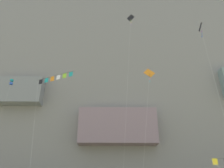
{
  "coord_description": "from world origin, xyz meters",
  "views": [
    {
      "loc": [
        -1.77,
        -3.72,
        3.36
      ],
      "look_at": [
        -1.52,
        19.16,
        14.91
      ],
      "focal_mm": 37.07,
      "sensor_mm": 36.0,
      "label": 1
    }
  ],
  "objects": [
    {
      "name": "kite_box_near_cliff",
      "position": [
        -21.9,
        38.43,
        24.77
      ],
      "size": [
        0.71,
        4.62,
        25.58
      ],
      "color": "teal",
      "rests_on": "ground"
    },
    {
      "name": "kite_diamond_front_field",
      "position": [
        3.14,
        21.91,
        16.84
      ],
      "size": [
        3.31,
        2.22,
        18.7
      ],
      "color": "orange",
      "rests_on": "ground"
    },
    {
      "name": "kite_banner_far_left",
      "position": [
        -8.88,
        22.67,
        17.15
      ],
      "size": [
        5.23,
        4.94,
        17.9
      ],
      "color": "black",
      "rests_on": "ground"
    },
    {
      "name": "kite_diamond_low_center",
      "position": [
        1.95,
        30.0,
        31.55
      ],
      "size": [
        3.36,
        1.58,
        35.45
      ],
      "color": "black",
      "rests_on": "ground"
    },
    {
      "name": "cliff_face",
      "position": [
        0.02,
        61.08,
        29.41
      ],
      "size": [
        180.0,
        32.69,
        58.87
      ],
      "color": "gray",
      "rests_on": "ground"
    },
    {
      "name": "kite_diamond_mid_center",
      "position": [
        10.55,
        20.7,
        23.69
      ],
      "size": [
        0.71,
        2.25,
        25.45
      ],
      "color": "black",
      "rests_on": "ground"
    }
  ]
}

